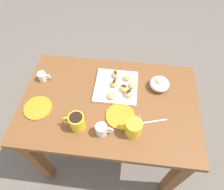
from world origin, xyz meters
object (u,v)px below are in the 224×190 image
at_px(beignet_6, 114,83).
at_px(dining_table, 110,114).
at_px(cream_pitcher_white, 102,129).
at_px(beignet_1, 132,85).
at_px(beignet_4, 112,95).
at_px(saucer_orange_left, 120,116).
at_px(coffee_mug_yellow_right, 76,122).
at_px(ice_cream_bowl, 160,83).
at_px(beignet_2, 116,74).
at_px(beignet_5, 128,93).
at_px(beignet_3, 127,77).
at_px(coffee_mug_yellow_left, 133,128).
at_px(chocolate_sauce_pitcher, 42,76).
at_px(pastry_plate_square, 116,86).
at_px(saucer_orange_right, 38,108).
at_px(beignet_0, 124,88).

bearing_deg(beignet_6, dining_table, 81.65).
bearing_deg(cream_pitcher_white, dining_table, -93.93).
bearing_deg(beignet_1, beignet_4, 39.15).
relative_size(saucer_orange_left, beignet_4, 2.96).
height_order(dining_table, cream_pitcher_white, cream_pitcher_white).
distance_m(coffee_mug_yellow_right, saucer_orange_left, 0.25).
distance_m(beignet_4, beignet_6, 0.09).
height_order(cream_pitcher_white, beignet_6, cream_pitcher_white).
bearing_deg(beignet_6, cream_pitcher_white, 84.51).
bearing_deg(ice_cream_bowl, beignet_1, 8.17).
relative_size(saucer_orange_left, beignet_6, 3.04).
relative_size(saucer_orange_left, beignet_2, 3.11).
relative_size(cream_pitcher_white, beignet_5, 1.88).
distance_m(beignet_1, beignet_3, 0.06).
xyz_separation_m(coffee_mug_yellow_left, beignet_6, (0.13, -0.29, -0.02)).
height_order(dining_table, chocolate_sauce_pitcher, chocolate_sauce_pitcher).
height_order(pastry_plate_square, saucer_orange_left, pastry_plate_square).
bearing_deg(beignet_4, beignet_3, -118.05).
bearing_deg(saucer_orange_left, chocolate_sauce_pitcher, -22.45).
xyz_separation_m(beignet_1, beignet_5, (0.02, 0.07, 0.00)).
bearing_deg(pastry_plate_square, beignet_3, -135.82).
distance_m(ice_cream_bowl, beignet_1, 0.17).
relative_size(coffee_mug_yellow_right, cream_pitcher_white, 1.18).
height_order(beignet_1, beignet_3, beignet_3).
xyz_separation_m(saucer_orange_right, beignet_1, (-0.53, -0.21, 0.03)).
height_order(coffee_mug_yellow_right, beignet_5, coffee_mug_yellow_right).
xyz_separation_m(coffee_mug_yellow_left, saucer_orange_right, (0.55, -0.09, -0.05)).
relative_size(cream_pitcher_white, saucer_orange_left, 0.63).
height_order(cream_pitcher_white, beignet_3, cream_pitcher_white).
distance_m(chocolate_sauce_pitcher, saucer_orange_left, 0.56).
distance_m(coffee_mug_yellow_left, beignet_5, 0.23).
bearing_deg(saucer_orange_left, coffee_mug_yellow_right, 21.58).
bearing_deg(saucer_orange_right, beignet_4, -163.77).
bearing_deg(beignet_0, chocolate_sauce_pitcher, -3.87).
bearing_deg(coffee_mug_yellow_left, pastry_plate_square, -67.98).
height_order(chocolate_sauce_pitcher, beignet_6, chocolate_sauce_pitcher).
bearing_deg(dining_table, saucer_orange_right, 13.67).
bearing_deg(beignet_0, beignet_1, -145.32).
relative_size(coffee_mug_yellow_left, beignet_0, 2.85).
distance_m(beignet_0, beignet_6, 0.07).
bearing_deg(beignet_1, beignet_3, -53.08).
bearing_deg(chocolate_sauce_pitcher, beignet_5, 172.59).
bearing_deg(beignet_4, beignet_5, -165.88).
relative_size(saucer_orange_left, beignet_0, 3.05).
relative_size(coffee_mug_yellow_left, chocolate_sauce_pitcher, 1.68).
xyz_separation_m(coffee_mug_yellow_right, saucer_orange_right, (0.25, -0.09, -0.05)).
height_order(beignet_2, beignet_6, beignet_6).
height_order(beignet_3, beignet_5, same).
bearing_deg(beignet_5, dining_table, 23.53).
height_order(coffee_mug_yellow_left, beignet_2, coffee_mug_yellow_left).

